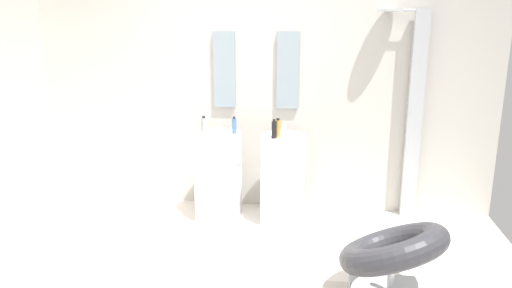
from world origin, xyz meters
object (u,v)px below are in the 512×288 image
at_px(soap_bottle_blue, 234,126).
at_px(soap_bottle_grey, 204,125).
at_px(pedestal_sink_left, 219,173).
at_px(soap_bottle_black, 274,129).
at_px(pedestal_sink_right, 283,176).
at_px(soap_bottle_amber, 278,129).
at_px(shower_column, 413,111).
at_px(coffee_mug, 279,288).
at_px(lounge_chair, 393,255).

bearing_deg(soap_bottle_blue, soap_bottle_grey, 173.48).
distance_m(pedestal_sink_left, soap_bottle_black, 0.76).
bearing_deg(pedestal_sink_left, soap_bottle_grey, 165.96).
height_order(soap_bottle_blue, soap_bottle_grey, soap_bottle_blue).
xyz_separation_m(pedestal_sink_right, soap_bottle_grey, (-0.80, 0.04, 0.48)).
height_order(pedestal_sink_left, pedestal_sink_right, same).
xyz_separation_m(pedestal_sink_right, soap_bottle_amber, (-0.05, -0.10, 0.50)).
bearing_deg(shower_column, pedestal_sink_left, -171.10).
relative_size(pedestal_sink_left, soap_bottle_blue, 5.80).
bearing_deg(coffee_mug, pedestal_sink_right, 94.01).
relative_size(pedestal_sink_left, pedestal_sink_right, 1.00).
bearing_deg(soap_bottle_grey, pedestal_sink_left, -14.04).
relative_size(pedestal_sink_right, soap_bottle_grey, 6.18).
height_order(soap_bottle_blue, soap_bottle_black, soap_bottle_black).
height_order(pedestal_sink_right, soap_bottle_blue, soap_bottle_blue).
xyz_separation_m(pedestal_sink_right, lounge_chair, (0.89, -1.32, -0.11)).
height_order(pedestal_sink_right, soap_bottle_grey, soap_bottle_grey).
relative_size(pedestal_sink_left, coffee_mug, 11.86).
distance_m(shower_column, coffee_mug, 2.27).
bearing_deg(coffee_mug, soap_bottle_black, 98.24).
relative_size(shower_column, coffee_mug, 25.08).
relative_size(pedestal_sink_left, soap_bottle_black, 5.34).
distance_m(soap_bottle_grey, soap_bottle_amber, 0.76).
distance_m(pedestal_sink_right, lounge_chair, 1.60).
xyz_separation_m(pedestal_sink_right, shower_column, (1.24, 0.29, 0.62)).
bearing_deg(pedestal_sink_right, shower_column, 13.42).
xyz_separation_m(soap_bottle_black, soap_bottle_grey, (-0.72, 0.17, -0.01)).
height_order(lounge_chair, soap_bottle_black, soap_bottle_black).
xyz_separation_m(pedestal_sink_right, soap_bottle_black, (-0.08, -0.13, 0.49)).
relative_size(coffee_mug, soap_bottle_grey, 0.52).
bearing_deg(soap_bottle_blue, soap_bottle_amber, -12.68).
bearing_deg(pedestal_sink_right, coffee_mug, -85.99).
bearing_deg(soap_bottle_amber, lounge_chair, -52.64).
xyz_separation_m(pedestal_sink_left, soap_bottle_grey, (-0.15, 0.04, 0.48)).
relative_size(lounge_chair, soap_bottle_amber, 5.95).
xyz_separation_m(soap_bottle_blue, soap_bottle_black, (0.40, -0.14, 0.01)).
height_order(soap_bottle_grey, soap_bottle_amber, soap_bottle_amber).
height_order(pedestal_sink_left, soap_bottle_black, soap_bottle_black).
distance_m(pedestal_sink_left, soap_bottle_amber, 0.78).
distance_m(soap_bottle_blue, soap_bottle_black, 0.43).
bearing_deg(soap_bottle_amber, shower_column, 16.92).
bearing_deg(soap_bottle_grey, coffee_mug, -57.58).
bearing_deg(coffee_mug, soap_bottle_amber, 96.54).
distance_m(lounge_chair, soap_bottle_grey, 2.24).
distance_m(shower_column, soap_bottle_amber, 1.35).
height_order(coffee_mug, soap_bottle_blue, soap_bottle_blue).
xyz_separation_m(shower_column, soap_bottle_blue, (-1.72, -0.29, -0.13)).
bearing_deg(soap_bottle_blue, pedestal_sink_right, -0.22).
xyz_separation_m(shower_column, lounge_chair, (-0.35, -1.62, -0.73)).
relative_size(lounge_chair, soap_bottle_black, 6.03).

